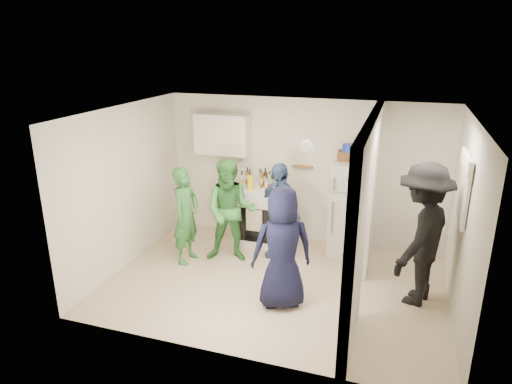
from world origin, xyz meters
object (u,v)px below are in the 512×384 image
fridge (351,209)px  blue_bowl (350,148)px  stove (261,214)px  person_nook (421,235)px  wicker_basket (349,156)px  person_denim (279,212)px  person_navy (282,248)px  person_green_center (230,211)px  person_green_left (186,216)px  yellow_cup_stack_top (369,157)px

fridge → blue_bowl: size_ratio=6.62×
stove → fridge: (1.55, -0.03, 0.29)m
stove → person_nook: person_nook is taller
person_nook → stove: bearing=-93.2°
fridge → wicker_basket: bearing=153.4°
fridge → person_denim: bearing=-155.1°
person_navy → person_nook: person_nook is taller
person_denim → person_navy: person_navy is taller
stove → wicker_basket: size_ratio=2.88×
person_green_center → person_green_left: bearing=-171.4°
yellow_cup_stack_top → person_navy: yellow_cup_stack_top is taller
stove → person_navy: bearing=-64.8°
person_denim → person_nook: size_ratio=0.83×
yellow_cup_stack_top → wicker_basket: bearing=154.9°
stove → person_green_center: bearing=-106.5°
stove → fridge: bearing=-1.1°
person_denim → person_navy: (0.41, -1.33, 0.02)m
blue_bowl → person_green_center: 2.12m
blue_bowl → yellow_cup_stack_top: bearing=-25.1°
blue_bowl → person_denim: size_ratio=0.15×
fridge → blue_bowl: (-0.10, 0.05, 1.00)m
fridge → wicker_basket: 0.88m
yellow_cup_stack_top → person_denim: yellow_cup_stack_top is taller
yellow_cup_stack_top → person_green_left: (-2.67, -0.96, -0.93)m
wicker_basket → fridge: bearing=-26.6°
person_green_center → person_navy: bearing=-55.6°
yellow_cup_stack_top → person_navy: 2.14m
fridge → person_green_center: bearing=-156.0°
stove → person_green_left: 1.44m
fridge → person_green_left: size_ratio=1.02×
blue_bowl → person_denim: bearing=-150.6°
blue_bowl → person_green_center: size_ratio=0.14×
stove → person_denim: bearing=-48.7°
stove → wicker_basket: wicker_basket is taller
person_green_left → fridge: bearing=-61.8°
person_green_left → person_navy: size_ratio=0.94×
wicker_basket → person_green_center: wicker_basket is taller
stove → person_navy: size_ratio=0.61×
wicker_basket → person_denim: 1.42m
fridge → person_green_center: 1.96m
person_nook → person_green_left: bearing=-70.2°
person_green_center → blue_bowl: bearing=13.7°
stove → person_green_left: bearing=-129.6°
wicker_basket → person_denim: (-0.98, -0.55, -0.86)m
blue_bowl → person_navy: blue_bowl is taller
wicker_basket → blue_bowl: size_ratio=1.46×
person_green_center → yellow_cup_stack_top: bearing=6.2°
fridge → yellow_cup_stack_top: yellow_cup_stack_top is taller
blue_bowl → person_green_left: (-2.35, -1.11, -1.01)m
wicker_basket → yellow_cup_stack_top: 0.36m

